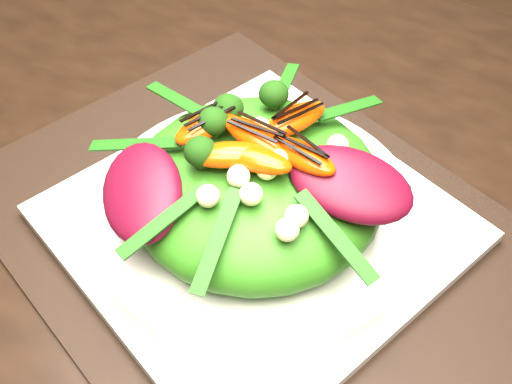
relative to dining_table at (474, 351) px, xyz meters
The scene contains 10 objects.
dining_table is the anchor object (origin of this frame).
placemat 0.20m from the dining_table, behind, with size 0.47×0.36×0.00m, color black.
plate_base 0.20m from the dining_table, behind, with size 0.29×0.29×0.01m, color silver.
salad_bowl 0.20m from the dining_table, behind, with size 0.27×0.27×0.02m, color silver.
lettuce_mound 0.21m from the dining_table, behind, with size 0.20×0.20×0.07m, color #2F7014.
radicchio_leaf 0.17m from the dining_table, behind, with size 0.09×0.06×0.02m, color #420714.
orange_segment 0.23m from the dining_table, behind, with size 0.06×0.02×0.02m, color red.
broccoli_floret 0.30m from the dining_table, behind, with size 0.03×0.03×0.03m, color black.
macadamia_nut 0.20m from the dining_table, 164.40° to the right, with size 0.02×0.02×0.02m, color #F5F0AD.
balsamic_drizzle 0.24m from the dining_table, behind, with size 0.05×0.00×0.00m, color black.
Camera 1 is at (-0.03, -0.27, 1.16)m, focal length 42.00 mm.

